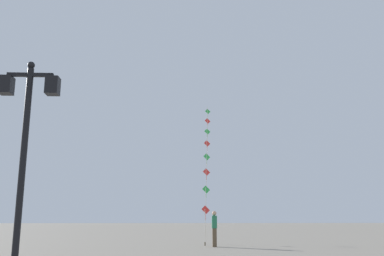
% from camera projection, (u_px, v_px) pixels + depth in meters
% --- Properties ---
extents(ground_plane, '(160.00, 160.00, 0.00)m').
position_uv_depth(ground_plane, '(166.00, 247.00, 20.09)').
color(ground_plane, gray).
extents(twin_lantern_lamp_post, '(1.29, 0.28, 4.83)m').
position_uv_depth(twin_lantern_lamp_post, '(26.00, 126.00, 9.00)').
color(twin_lantern_lamp_post, black).
rests_on(twin_lantern_lamp_post, ground_plane).
extents(kite_train, '(1.62, 13.72, 10.74)m').
position_uv_depth(kite_train, '(207.00, 156.00, 29.23)').
color(kite_train, brown).
rests_on(kite_train, ground_plane).
extents(kite_flyer, '(0.26, 0.61, 1.71)m').
position_uv_depth(kite_flyer, '(214.00, 228.00, 20.32)').
color(kite_flyer, brown).
rests_on(kite_flyer, ground_plane).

